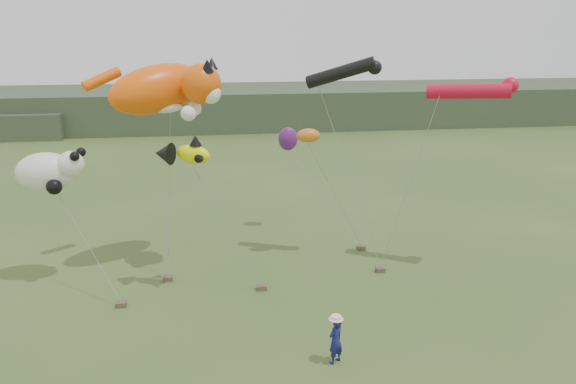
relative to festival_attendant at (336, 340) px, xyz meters
The scene contains 9 objects.
ground 1.57m from the festival_attendant, 121.13° to the left, with size 120.00×120.00×0.00m, color #385123.
headland 46.00m from the festival_attendant, 94.74° to the left, with size 90.00×13.00×4.00m.
festival_attendant is the anchor object (origin of this frame).
sandbag_anchors 6.97m from the festival_attendant, 104.52° to the left, with size 11.61×4.75×0.21m.
cat_kite 12.87m from the festival_attendant, 122.22° to the left, with size 6.09×4.29×2.76m.
fish_kite 9.44m from the festival_attendant, 128.89° to the left, with size 2.50×1.64×1.21m.
tube_kites 12.01m from the festival_attendant, 55.92° to the left, with size 8.66×3.90×1.84m.
panda_kite 13.85m from the festival_attendant, 143.24° to the left, with size 2.91×1.88×1.81m.
misc_kites 12.42m from the festival_attendant, 88.59° to the left, with size 1.48×4.52×1.86m.
Camera 1 is at (-3.02, -17.08, 10.90)m, focal length 35.00 mm.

